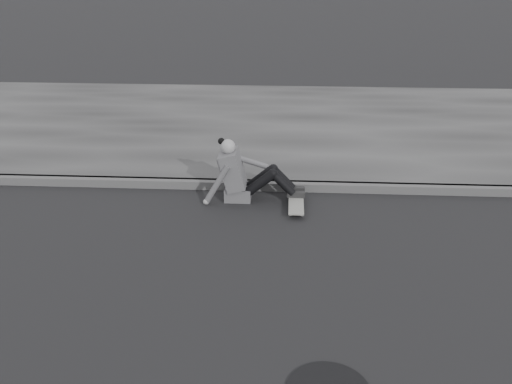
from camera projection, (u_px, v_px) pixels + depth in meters
The scene contains 5 objects.
ground at pixel (250, 288), 5.87m from camera, with size 80.00×80.00×0.00m, color black.
curb at pixel (262, 185), 8.20m from camera, with size 24.00×0.16×0.12m, color #4D4D4D.
sidewalk at pixel (270, 124), 10.97m from camera, with size 24.00×6.00×0.12m, color #373737.
skateboard at pixel (296, 203), 7.63m from camera, with size 0.20×0.78×0.09m.
seated_woman at pixel (243, 175), 7.77m from camera, with size 1.38×0.46×0.88m.
Camera 1 is at (0.35, -4.97, 3.26)m, focal length 40.00 mm.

